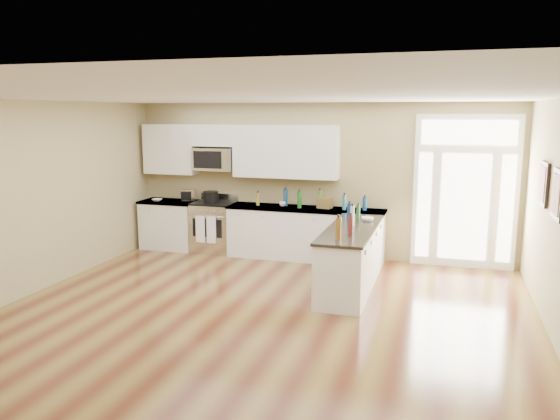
% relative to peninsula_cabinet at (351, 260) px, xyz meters
% --- Properties ---
extents(ground, '(8.00, 8.00, 0.00)m').
position_rel_peninsula_cabinet_xyz_m(ground, '(-0.93, -2.24, -0.43)').
color(ground, '#542917').
extents(room_shell, '(8.00, 8.00, 8.00)m').
position_rel_peninsula_cabinet_xyz_m(room_shell, '(-0.93, -2.24, 1.27)').
color(room_shell, tan).
rests_on(room_shell, ground).
extents(back_cabinet_left, '(1.10, 0.66, 0.94)m').
position_rel_peninsula_cabinet_xyz_m(back_cabinet_left, '(-3.80, 1.45, 0.00)').
color(back_cabinet_left, silver).
rests_on(back_cabinet_left, ground).
extents(back_cabinet_right, '(2.85, 0.66, 0.94)m').
position_rel_peninsula_cabinet_xyz_m(back_cabinet_right, '(-1.08, 1.45, 0.00)').
color(back_cabinet_right, silver).
rests_on(back_cabinet_right, ground).
extents(peninsula_cabinet, '(0.69, 2.32, 0.94)m').
position_rel_peninsula_cabinet_xyz_m(peninsula_cabinet, '(0.00, 0.00, 0.00)').
color(peninsula_cabinet, silver).
rests_on(peninsula_cabinet, ground).
extents(upper_cabinet_left, '(1.04, 0.33, 0.95)m').
position_rel_peninsula_cabinet_xyz_m(upper_cabinet_left, '(-3.81, 1.59, 1.49)').
color(upper_cabinet_left, silver).
rests_on(upper_cabinet_left, room_shell).
extents(upper_cabinet_right, '(1.94, 0.33, 0.95)m').
position_rel_peninsula_cabinet_xyz_m(upper_cabinet_right, '(-1.50, 1.59, 1.49)').
color(upper_cabinet_right, silver).
rests_on(upper_cabinet_right, room_shell).
extents(upper_cabinet_short, '(0.82, 0.33, 0.40)m').
position_rel_peninsula_cabinet_xyz_m(upper_cabinet_short, '(-2.88, 1.59, 1.77)').
color(upper_cabinet_short, silver).
rests_on(upper_cabinet_short, room_shell).
extents(microwave, '(0.78, 0.41, 0.42)m').
position_rel_peninsula_cabinet_xyz_m(microwave, '(-2.88, 1.56, 1.33)').
color(microwave, silver).
rests_on(microwave, room_shell).
extents(entry_door, '(1.70, 0.10, 2.60)m').
position_rel_peninsula_cabinet_xyz_m(entry_door, '(1.62, 1.71, 0.87)').
color(entry_door, white).
rests_on(entry_door, ground).
extents(wall_art_near, '(0.05, 0.58, 0.58)m').
position_rel_peninsula_cabinet_xyz_m(wall_art_near, '(2.54, -0.04, 1.27)').
color(wall_art_near, black).
rests_on(wall_art_near, room_shell).
extents(wall_art_far, '(0.05, 0.58, 0.58)m').
position_rel_peninsula_cabinet_xyz_m(wall_art_far, '(2.54, -1.04, 1.27)').
color(wall_art_far, black).
rests_on(wall_art_far, room_shell).
extents(kitchen_range, '(0.77, 0.68, 1.08)m').
position_rel_peninsula_cabinet_xyz_m(kitchen_range, '(-2.87, 1.45, 0.04)').
color(kitchen_range, silver).
rests_on(kitchen_range, ground).
extents(stockpot, '(0.30, 0.30, 0.22)m').
position_rel_peninsula_cabinet_xyz_m(stockpot, '(-2.93, 1.46, 0.63)').
color(stockpot, black).
rests_on(stockpot, kitchen_range).
extents(toaster_oven, '(0.30, 0.27, 0.22)m').
position_rel_peninsula_cabinet_xyz_m(toaster_oven, '(-3.44, 1.57, 0.61)').
color(toaster_oven, silver).
rests_on(toaster_oven, back_cabinet_left).
extents(cardboard_box, '(0.27, 0.22, 0.20)m').
position_rel_peninsula_cabinet_xyz_m(cardboard_box, '(-0.74, 1.51, 0.61)').
color(cardboard_box, brown).
rests_on(cardboard_box, back_cabinet_right).
extents(bowl_left, '(0.19, 0.19, 0.04)m').
position_rel_peninsula_cabinet_xyz_m(bowl_left, '(-3.99, 1.32, 0.53)').
color(bowl_left, white).
rests_on(bowl_left, back_cabinet_left).
extents(bowl_peninsula, '(0.24, 0.24, 0.06)m').
position_rel_peninsula_cabinet_xyz_m(bowl_peninsula, '(0.16, 0.57, 0.53)').
color(bowl_peninsula, white).
rests_on(bowl_peninsula, peninsula_cabinet).
extents(cup_counter, '(0.14, 0.14, 0.09)m').
position_rel_peninsula_cabinet_xyz_m(cup_counter, '(-1.52, 1.47, 0.55)').
color(cup_counter, white).
rests_on(cup_counter, back_cabinet_right).
extents(counter_bottles, '(2.12, 2.45, 0.32)m').
position_rel_peninsula_cabinet_xyz_m(counter_bottles, '(-0.54, 0.78, 0.65)').
color(counter_bottles, '#19591E').
rests_on(counter_bottles, back_cabinet_right).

